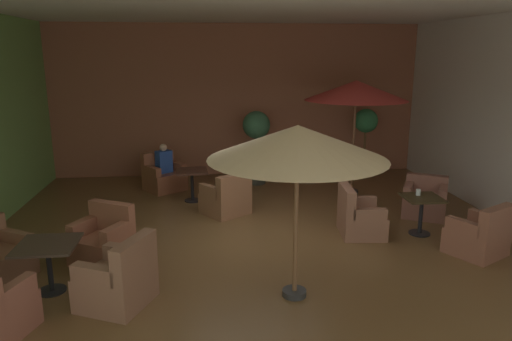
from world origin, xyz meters
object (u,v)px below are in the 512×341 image
object	(u,v)px
armchair_mid_center_north	(104,241)
potted_tree_left_corner	(256,136)
armchair_mid_center_west	(119,280)
cafe_table_front_left	(422,206)
cafe_table_front_right	(192,177)
potted_tree_mid_left	(365,134)
patio_umbrella_center_beige	(356,91)
armchair_front_left_north	(479,236)
armchair_front_right_east	(227,199)
cafe_table_mid_center	(48,254)
armchair_front_right_north	(164,177)
patio_umbrella_tall_red	(298,143)
armchair_front_left_east	(425,201)
patron_blue_shirt	(164,160)
iced_drink_cup	(418,192)
armchair_front_left_south	(359,218)

from	to	relation	value
armchair_mid_center_north	potted_tree_left_corner	world-z (taller)	potted_tree_left_corner
armchair_mid_center_north	armchair_mid_center_west	size ratio (longest dim) A/B	0.97
cafe_table_front_left	armchair_mid_center_north	xyz separation A→B (m)	(-5.35, -0.52, -0.19)
cafe_table_front_right	armchair_mid_center_west	size ratio (longest dim) A/B	0.67
potted_tree_mid_left	patio_umbrella_center_beige	bearing A→B (deg)	-117.68
patio_umbrella_center_beige	potted_tree_left_corner	distance (m)	2.61
armchair_front_left_north	armchair_mid_center_west	bearing A→B (deg)	-170.09
armchair_front_right_east	cafe_table_mid_center	xyz separation A→B (m)	(-2.51, -2.92, 0.24)
cafe_table_front_left	potted_tree_left_corner	distance (m)	4.52
cafe_table_front_right	armchair_front_right_north	distance (m)	1.19
patio_umbrella_center_beige	patio_umbrella_tall_red	bearing A→B (deg)	-115.88
cafe_table_front_left	armchair_mid_center_north	distance (m)	5.38
armchair_front_right_north	armchair_front_right_east	bearing A→B (deg)	-54.00
armchair_front_left_north	armchair_front_left_east	world-z (taller)	armchair_front_left_north
patio_umbrella_tall_red	patio_umbrella_center_beige	size ratio (longest dim) A/B	0.89
armchair_front_right_east	potted_tree_mid_left	bearing A→B (deg)	35.79
potted_tree_mid_left	armchair_mid_center_west	bearing A→B (deg)	-131.04
patron_blue_shirt	potted_tree_mid_left	bearing A→B (deg)	9.27
cafe_table_front_left	iced_drink_cup	bearing A→B (deg)	108.25
cafe_table_front_right	cafe_table_mid_center	world-z (taller)	same
cafe_table_front_left	patio_umbrella_center_beige	size ratio (longest dim) A/B	0.27
armchair_mid_center_north	patio_umbrella_center_beige	world-z (taller)	patio_umbrella_center_beige
cafe_table_front_left	armchair_mid_center_north	bearing A→B (deg)	-174.42
iced_drink_cup	armchair_front_left_east	bearing A→B (deg)	56.11
cafe_table_mid_center	armchair_mid_center_north	bearing A→B (deg)	61.05
armchair_front_left_east	potted_tree_mid_left	size ratio (longest dim) A/B	0.60
cafe_table_front_right	iced_drink_cup	world-z (taller)	iced_drink_cup
armchair_front_left_east	armchair_front_right_north	distance (m)	5.80
armchair_front_left_north	patio_umbrella_tall_red	bearing A→B (deg)	-162.86
armchair_mid_center_north	patio_umbrella_tall_red	size ratio (longest dim) A/B	0.45
armchair_front_left_north	armchair_front_left_south	bearing A→B (deg)	146.58
armchair_front_right_north	armchair_mid_center_north	bearing A→B (deg)	-98.95
armchair_mid_center_west	patron_blue_shirt	distance (m)	5.25
armchair_mid_center_north	patron_blue_shirt	distance (m)	3.93
cafe_table_front_left	armchair_front_right_east	distance (m)	3.67
cafe_table_front_left	armchair_front_left_south	xyz separation A→B (m)	(-1.09, 0.11, -0.20)
armchair_front_left_north	armchair_front_left_south	xyz separation A→B (m)	(-1.61, 1.06, -0.00)
armchair_front_left_east	armchair_front_right_east	distance (m)	3.92
patio_umbrella_tall_red	iced_drink_cup	bearing A→B (deg)	38.01
armchair_front_right_east	patio_umbrella_tall_red	world-z (taller)	patio_umbrella_tall_red
armchair_mid_center_west	potted_tree_mid_left	size ratio (longest dim) A/B	0.60
cafe_table_mid_center	potted_tree_left_corner	world-z (taller)	potted_tree_left_corner
cafe_table_front_left	armchair_mid_center_west	xyz separation A→B (m)	(-4.90, -1.90, -0.18)
patron_blue_shirt	armchair_front_left_east	bearing A→B (deg)	-24.48
cafe_table_front_left	armchair_front_left_east	distance (m)	1.10
armchair_front_left_east	cafe_table_mid_center	size ratio (longest dim) A/B	1.37
cafe_table_mid_center	armchair_front_right_north	bearing A→B (deg)	76.83
armchair_front_right_east	patio_umbrella_tall_red	distance (m)	3.88
cafe_table_front_left	armchair_front_left_east	world-z (taller)	armchair_front_left_east
patio_umbrella_tall_red	cafe_table_mid_center	bearing A→B (deg)	171.66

